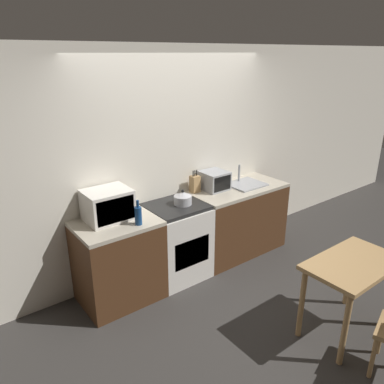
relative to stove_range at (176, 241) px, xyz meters
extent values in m
plane|color=#33302D|center=(0.23, -0.86, -0.45)|extent=(16.00, 16.00, 0.00)
cube|color=silver|center=(0.23, 0.34, 0.85)|extent=(10.00, 0.06, 2.60)
cube|color=#4C2D19|center=(-0.74, 0.00, -0.02)|extent=(0.83, 0.62, 0.86)
cube|color=#B7AD99|center=(-0.74, 0.00, 0.43)|extent=(0.83, 0.62, 0.04)
cube|color=#4C2D19|center=(0.97, 0.00, -0.02)|extent=(1.28, 0.62, 0.86)
cube|color=#B7AD99|center=(0.97, 0.00, 0.43)|extent=(1.28, 0.62, 0.04)
cube|color=silver|center=(0.00, 0.00, -0.02)|extent=(0.65, 0.62, 0.86)
cube|color=black|center=(0.00, 0.00, 0.43)|extent=(0.62, 0.57, 0.04)
cube|color=black|center=(0.00, -0.30, -0.02)|extent=(0.47, 0.02, 0.32)
cylinder|color=#B7B7BC|center=(0.08, -0.03, 0.50)|extent=(0.20, 0.20, 0.10)
cone|color=#B7B7BC|center=(0.08, -0.03, 0.58)|extent=(0.19, 0.19, 0.05)
sphere|color=black|center=(0.08, -0.03, 0.61)|extent=(0.04, 0.04, 0.04)
cube|color=silver|center=(-0.76, 0.11, 0.61)|extent=(0.45, 0.37, 0.32)
cube|color=black|center=(-0.76, -0.08, 0.61)|extent=(0.40, 0.01, 0.25)
cylinder|color=navy|center=(-0.58, -0.19, 0.54)|extent=(0.07, 0.07, 0.18)
cylinder|color=navy|center=(-0.58, -0.19, 0.67)|extent=(0.03, 0.03, 0.07)
cube|color=tan|center=(0.43, 0.20, 0.56)|extent=(0.11, 0.10, 0.21)
cylinder|color=black|center=(0.40, 0.20, 0.69)|extent=(0.01, 0.01, 0.07)
cylinder|color=black|center=(0.43, 0.20, 0.69)|extent=(0.01, 0.01, 0.07)
cylinder|color=black|center=(0.45, 0.20, 0.69)|extent=(0.01, 0.01, 0.07)
cube|color=#999BA0|center=(0.68, 0.14, 0.57)|extent=(0.30, 0.31, 0.23)
cube|color=black|center=(0.68, -0.01, 0.57)|extent=(0.27, 0.01, 0.18)
cube|color=#999BA0|center=(1.11, 0.00, 0.46)|extent=(0.45, 0.39, 0.02)
cylinder|color=#999BA0|center=(1.11, 0.14, 0.58)|extent=(0.03, 0.03, 0.22)
cube|color=tan|center=(0.71, -1.76, 0.28)|extent=(0.91, 0.55, 0.04)
cylinder|color=tan|center=(0.31, -1.97, -0.09)|extent=(0.05, 0.05, 0.71)
cylinder|color=tan|center=(0.31, -1.54, -0.09)|extent=(0.05, 0.05, 0.71)
cylinder|color=tan|center=(1.10, -1.54, -0.09)|extent=(0.05, 0.05, 0.71)
cylinder|color=tan|center=(0.38, -2.20, -0.24)|extent=(0.04, 0.04, 0.42)
cylinder|color=tan|center=(0.69, -2.11, -0.24)|extent=(0.04, 0.04, 0.42)
camera|label=1|loc=(-2.20, -3.18, 2.06)|focal=35.00mm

